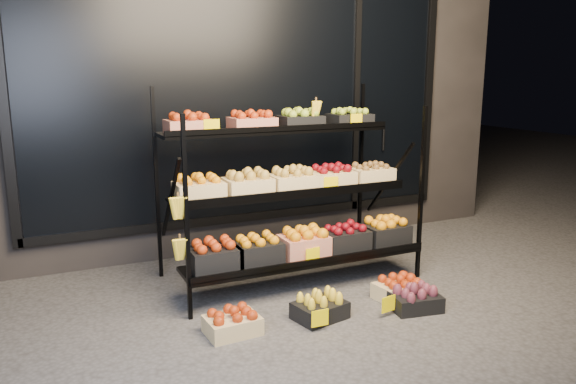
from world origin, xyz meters
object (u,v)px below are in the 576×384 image
display_rack (291,191)px  floor_crate_midleft (320,307)px  floor_crate_left (232,322)px  floor_crate_midright (399,288)px

display_rack → floor_crate_midleft: display_rack is taller
display_rack → floor_crate_left: size_ratio=5.81×
floor_crate_midleft → floor_crate_midright: same height
display_rack → floor_crate_midright: size_ratio=5.44×
display_rack → floor_crate_midright: 1.19m
floor_crate_left → floor_crate_midleft: 0.66m
floor_crate_left → floor_crate_midright: bearing=-2.2°
display_rack → floor_crate_midleft: size_ratio=5.28×
floor_crate_midright → floor_crate_midleft: bearing=177.1°
display_rack → floor_crate_midright: display_rack is taller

